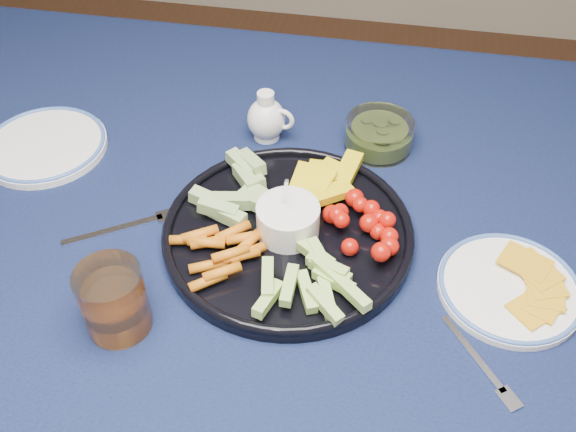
% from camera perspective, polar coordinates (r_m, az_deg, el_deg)
% --- Properties ---
extents(dining_table, '(1.67, 1.07, 0.75)m').
position_cam_1_polar(dining_table, '(1.02, 3.39, -4.24)').
color(dining_table, '#4A2918').
rests_on(dining_table, ground).
extents(crudite_platter, '(0.36, 0.36, 0.12)m').
position_cam_1_polar(crudite_platter, '(0.92, -0.15, -1.12)').
color(crudite_platter, black).
rests_on(crudite_platter, dining_table).
extents(creamer_pitcher, '(0.08, 0.06, 0.09)m').
position_cam_1_polar(creamer_pitcher, '(1.08, -1.89, 8.65)').
color(creamer_pitcher, white).
rests_on(creamer_pitcher, dining_table).
extents(pickle_bowl, '(0.11, 0.11, 0.05)m').
position_cam_1_polar(pickle_bowl, '(1.08, 8.08, 7.10)').
color(pickle_bowl, silver).
rests_on(pickle_bowl, dining_table).
extents(cheese_plate, '(0.19, 0.19, 0.02)m').
position_cam_1_polar(cheese_plate, '(0.91, 19.13, -5.92)').
color(cheese_plate, white).
rests_on(cheese_plate, dining_table).
extents(juice_tumbler, '(0.08, 0.08, 0.10)m').
position_cam_1_polar(juice_tumbler, '(0.83, -15.15, -7.49)').
color(juice_tumbler, silver).
rests_on(juice_tumbler, dining_table).
extents(fork_left, '(0.16, 0.11, 0.00)m').
position_cam_1_polar(fork_left, '(0.98, -13.59, -0.78)').
color(fork_left, silver).
rests_on(fork_left, dining_table).
extents(fork_right, '(0.10, 0.12, 0.00)m').
position_cam_1_polar(fork_right, '(0.84, 17.10, -12.86)').
color(fork_right, silver).
rests_on(fork_right, dining_table).
extents(side_plate_extra, '(0.20, 0.20, 0.02)m').
position_cam_1_polar(side_plate_extra, '(1.15, -20.81, 5.91)').
color(side_plate_extra, white).
rests_on(side_plate_extra, dining_table).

